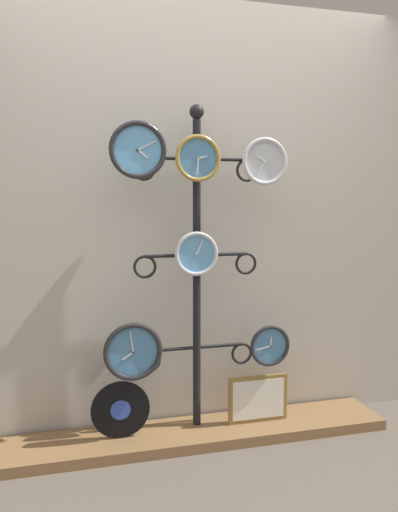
# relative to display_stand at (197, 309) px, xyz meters

# --- Properties ---
(ground_plane) EXTENTS (12.00, 12.00, 0.00)m
(ground_plane) POSITION_rel_display_stand_xyz_m (0.00, -0.41, -0.74)
(ground_plane) COLOR brown
(shop_wall) EXTENTS (4.40, 0.04, 2.80)m
(shop_wall) POSITION_rel_display_stand_xyz_m (0.00, 0.16, 0.66)
(shop_wall) COLOR #BCB2A3
(shop_wall) RESTS_ON ground_plane
(low_shelf) EXTENTS (2.20, 0.36, 0.06)m
(low_shelf) POSITION_rel_display_stand_xyz_m (0.00, -0.06, -0.71)
(low_shelf) COLOR brown
(low_shelf) RESTS_ON ground_plane
(display_stand) EXTENTS (0.72, 0.35, 1.88)m
(display_stand) POSITION_rel_display_stand_xyz_m (0.00, 0.00, 0.00)
(display_stand) COLOR black
(display_stand) RESTS_ON ground_plane
(clock_top_left) EXTENTS (0.30, 0.04, 0.30)m
(clock_top_left) POSITION_rel_display_stand_xyz_m (-0.34, -0.08, 0.88)
(clock_top_left) COLOR #60A8DB
(clock_top_center) EXTENTS (0.25, 0.04, 0.25)m
(clock_top_center) POSITION_rel_display_stand_xyz_m (-0.02, -0.11, 0.84)
(clock_top_center) COLOR #4C84B2
(clock_top_right) EXTENTS (0.26, 0.04, 0.26)m
(clock_top_right) POSITION_rel_display_stand_xyz_m (0.36, -0.09, 0.83)
(clock_top_right) COLOR silver
(clock_middle_center) EXTENTS (0.24, 0.04, 0.24)m
(clock_middle_center) POSITION_rel_display_stand_xyz_m (-0.03, -0.09, 0.33)
(clock_middle_center) COLOR #60A8DB
(clock_bottom_left) EXTENTS (0.32, 0.04, 0.32)m
(clock_bottom_left) POSITION_rel_display_stand_xyz_m (-0.38, -0.10, -0.19)
(clock_bottom_left) COLOR #4C84B2
(clock_bottom_right) EXTENTS (0.24, 0.04, 0.24)m
(clock_bottom_right) POSITION_rel_display_stand_xyz_m (0.41, -0.09, -0.22)
(clock_bottom_right) COLOR #4C84B2
(vinyl_record) EXTENTS (0.32, 0.01, 0.32)m
(vinyl_record) POSITION_rel_display_stand_xyz_m (-0.45, -0.07, -0.52)
(vinyl_record) COLOR black
(vinyl_record) RESTS_ON low_shelf
(picture_frame) EXTENTS (0.36, 0.02, 0.28)m
(picture_frame) POSITION_rel_display_stand_xyz_m (0.35, -0.06, -0.54)
(picture_frame) COLOR olive
(picture_frame) RESTS_ON low_shelf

